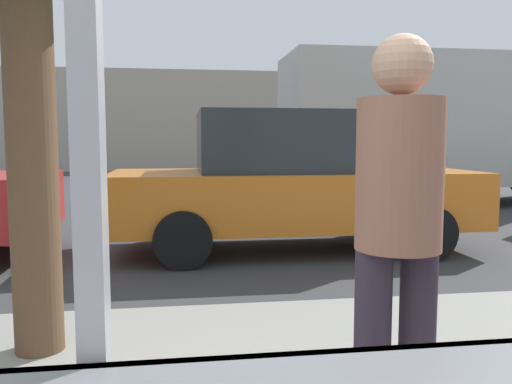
% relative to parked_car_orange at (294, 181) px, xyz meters
% --- Properties ---
extents(ground_plane, '(60.00, 60.00, 0.00)m').
position_rel_parked_car_orange_xyz_m(ground_plane, '(-1.58, 2.42, -0.88)').
color(ground_plane, '#38383A').
extents(building_facade_far, '(28.00, 1.20, 4.63)m').
position_rel_parked_car_orange_xyz_m(building_facade_far, '(-1.58, 18.41, 1.44)').
color(building_facade_far, '#A89E8E').
rests_on(building_facade_far, ground).
extents(parked_car_orange, '(4.57, 1.91, 1.75)m').
position_rel_parked_car_orange_xyz_m(parked_car_orange, '(0.00, 0.00, 0.00)').
color(parked_car_orange, orange).
rests_on(parked_car_orange, ground).
extents(box_truck, '(7.31, 2.44, 3.18)m').
position_rel_parked_car_orange_xyz_m(box_truck, '(4.26, 4.32, 0.84)').
color(box_truck, beige).
rests_on(box_truck, ground).
extents(pedestrian, '(0.32, 0.32, 1.63)m').
position_rel_parked_car_orange_xyz_m(pedestrian, '(-0.62, -4.63, 0.20)').
color(pedestrian, '#332936').
rests_on(pedestrian, sidewalk_strip).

